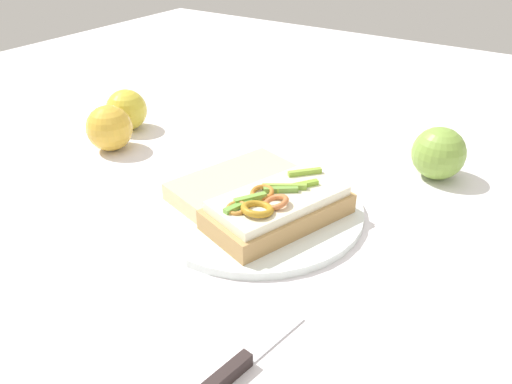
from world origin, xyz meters
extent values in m
plane|color=silver|center=(0.00, 0.00, 0.00)|extent=(2.00, 2.00, 0.00)
cylinder|color=white|center=(0.00, 0.00, 0.01)|extent=(0.28, 0.28, 0.01)
cube|color=tan|center=(0.04, -0.01, 0.02)|extent=(0.14, 0.20, 0.03)
cube|color=#EAE5C6|center=(0.04, -0.01, 0.04)|extent=(0.13, 0.18, 0.01)
torus|color=#C16B3A|center=(0.05, -0.04, 0.05)|extent=(0.04, 0.04, 0.02)
torus|color=#BF7D31|center=(0.02, -0.07, 0.05)|extent=(0.03, 0.03, 0.01)
torus|color=#C07128|center=(0.03, -0.03, 0.05)|extent=(0.03, 0.03, 0.01)
torus|color=#B18120|center=(0.04, -0.06, 0.05)|extent=(0.05, 0.05, 0.01)
cube|color=#79AF44|center=(0.02, -0.05, 0.05)|extent=(0.03, 0.04, 0.01)
cube|color=#87B734|center=(0.05, 0.01, 0.05)|extent=(0.04, 0.05, 0.01)
cube|color=#71AA43|center=(0.02, -0.06, 0.05)|extent=(0.02, 0.06, 0.01)
cube|color=#89B23F|center=(0.04, 0.00, 0.05)|extent=(0.05, 0.03, 0.01)
cube|color=#8EB13E|center=(0.04, 0.05, 0.05)|extent=(0.03, 0.04, 0.01)
cube|color=#73A342|center=(0.04, -0.01, 0.05)|extent=(0.04, 0.03, 0.01)
cube|color=beige|center=(-0.04, 0.01, 0.02)|extent=(0.14, 0.19, 0.02)
sphere|color=gold|center=(-0.30, 0.03, 0.04)|extent=(0.07, 0.07, 0.07)
sphere|color=gold|center=(-0.34, 0.10, 0.04)|extent=(0.09, 0.09, 0.07)
sphere|color=#7EA540|center=(0.16, 0.23, 0.04)|extent=(0.10, 0.10, 0.08)
cube|color=silver|center=(0.14, -0.17, 0.00)|extent=(0.02, 0.08, 0.00)
cube|color=#2F2524|center=(0.13, -0.24, 0.01)|extent=(0.02, 0.06, 0.01)
camera|label=1|loc=(0.32, -0.47, 0.36)|focal=36.06mm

